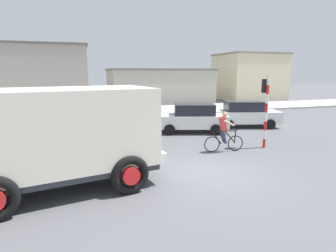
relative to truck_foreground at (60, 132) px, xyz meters
name	(u,v)px	position (x,y,z in m)	size (l,w,h in m)	color
ground_plane	(211,173)	(4.64, -0.18, -1.67)	(120.00, 120.00, 0.00)	#56565B
sidewalk_far	(131,111)	(4.64, 15.20, -1.59)	(80.00, 5.00, 0.16)	#ADADA8
truck_foreground	(60,132)	(0.00, 0.00, 0.00)	(5.77, 3.54, 2.90)	silver
cyclist	(224,132)	(6.31, 2.05, -0.80)	(1.72, 0.53, 1.72)	black
traffic_light_pole	(266,102)	(8.37, 2.15, 0.40)	(0.24, 0.43, 3.20)	red
car_red_near	(56,120)	(-0.77, 7.76, -0.85)	(4.18, 2.26, 1.60)	#1E2328
car_white_mid	(192,118)	(6.53, 6.14, -0.85)	(4.32, 2.80, 1.60)	white
car_far_side	(245,114)	(10.26, 6.63, -0.85)	(4.31, 2.73, 1.60)	white
pedestrian_near_kerb	(139,109)	(4.41, 10.53, -0.82)	(0.34, 0.22, 1.62)	#2D334C
building_corner_left	(26,76)	(-4.37, 21.87, 1.32)	(11.66, 6.00, 5.96)	#9E9389
building_mid_block	(158,85)	(9.18, 22.94, 0.20)	(11.18, 7.74, 3.72)	#B2AD9E
building_corner_right	(248,77)	(20.90, 22.71, 1.14)	(7.34, 6.72, 5.62)	beige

